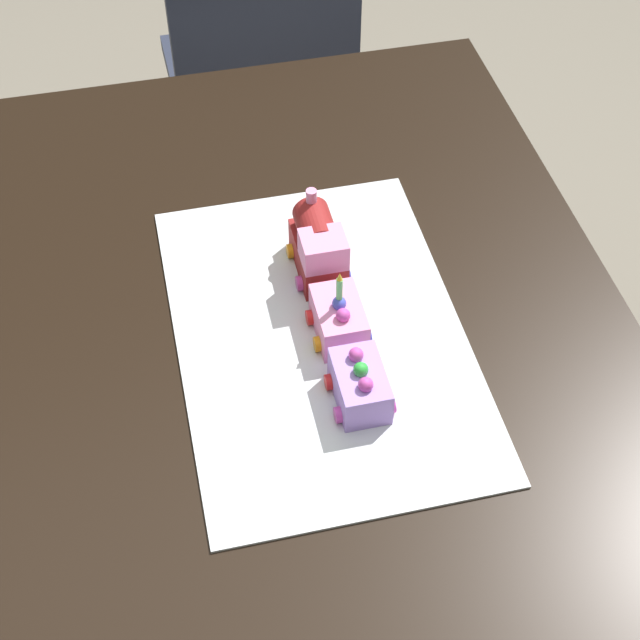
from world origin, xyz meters
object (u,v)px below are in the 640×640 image
object	(u,v)px
cake_car_flatbed_lavender	(360,385)
cake_locomotive	(318,246)
dining_table	(290,402)
chair	(260,81)
cake_car_tanker_bubblegum	(339,320)
birthday_candle	(339,286)

from	to	relation	value
cake_car_flatbed_lavender	cake_locomotive	bearing A→B (deg)	-180.00
dining_table	cake_car_flatbed_lavender	world-z (taller)	cake_car_flatbed_lavender
dining_table	cake_locomotive	size ratio (longest dim) A/B	10.00
cake_locomotive	chair	bearing A→B (deg)	176.06
cake_car_tanker_bubblegum	cake_car_flatbed_lavender	bearing A→B (deg)	0.00
cake_car_flatbed_lavender	dining_table	bearing A→B (deg)	-141.04
cake_car_tanker_bubblegum	birthday_candle	world-z (taller)	birthday_candle
dining_table	cake_car_tanker_bubblegum	distance (m)	0.16
dining_table	cake_car_tanker_bubblegum	xyz separation A→B (m)	(-0.02, 0.08, 0.14)
chair	cake_locomotive	distance (m)	0.94
dining_table	birthday_candle	distance (m)	0.22
chair	birthday_candle	size ratio (longest dim) A/B	17.90
chair	cake_locomotive	world-z (taller)	same
dining_table	birthday_candle	bearing A→B (deg)	106.68
cake_car_tanker_bubblegum	cake_car_flatbed_lavender	size ratio (longest dim) A/B	1.00
cake_car_tanker_bubblegum	birthday_candle	distance (m)	0.07
cake_car_tanker_bubblegum	cake_car_flatbed_lavender	distance (m)	0.12
dining_table	chair	world-z (taller)	chair
cake_car_tanker_bubblegum	birthday_candle	xyz separation A→B (m)	(-0.00, -0.00, 0.07)
chair	cake_car_flatbed_lavender	distance (m)	1.17
chair	cake_car_tanker_bubblegum	bearing A→B (deg)	85.68
cake_car_flatbed_lavender	cake_car_tanker_bubblegum	bearing A→B (deg)	180.00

